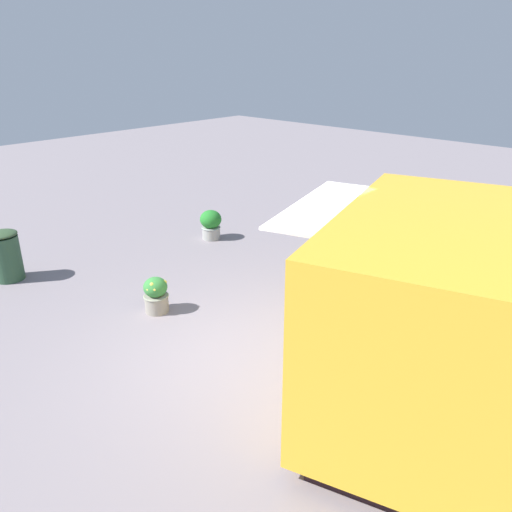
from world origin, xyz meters
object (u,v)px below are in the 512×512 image
at_px(planter_flowering_near, 156,295).
at_px(planter_flowering_far, 211,224).
at_px(trash_bin, 6,255).
at_px(food_truck, 436,304).

bearing_deg(planter_flowering_near, planter_flowering_far, 33.00).
bearing_deg(planter_flowering_near, trash_bin, 110.43).
distance_m(food_truck, trash_bin, 7.76).
relative_size(planter_flowering_far, trash_bin, 0.70).
relative_size(food_truck, trash_bin, 5.53).
height_order(planter_flowering_near, planter_flowering_far, planter_flowering_far).
bearing_deg(food_truck, planter_flowering_far, 74.12).
bearing_deg(trash_bin, planter_flowering_near, -69.57).
bearing_deg(food_truck, planter_flowering_near, 106.45).
bearing_deg(trash_bin, planter_flowering_far, -15.75).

